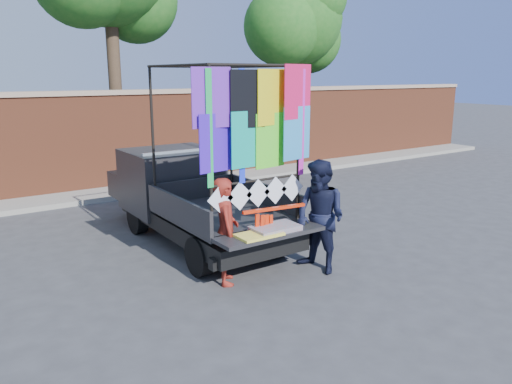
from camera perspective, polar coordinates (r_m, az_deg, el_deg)
ground at (r=7.73m, az=-1.43°, el=-9.62°), size 90.00×90.00×0.00m
brick_wall at (r=13.65m, az=-17.75°, el=5.59°), size 30.00×0.45×2.61m
curb at (r=13.21m, az=-16.47°, el=-0.15°), size 30.00×1.20×0.12m
tree_right at (r=18.20m, az=4.79°, el=18.77°), size 4.20×3.30×6.62m
pickup_truck at (r=9.56m, az=-8.23°, el=-0.21°), size 2.00×5.02×3.16m
woman at (r=7.27m, az=-3.49°, el=-4.49°), size 0.59×0.68×1.58m
man at (r=7.72m, az=7.35°, el=-2.84°), size 0.78×0.94×1.76m
streamer_bundle at (r=7.38m, az=1.44°, el=-3.61°), size 1.04×0.19×0.71m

